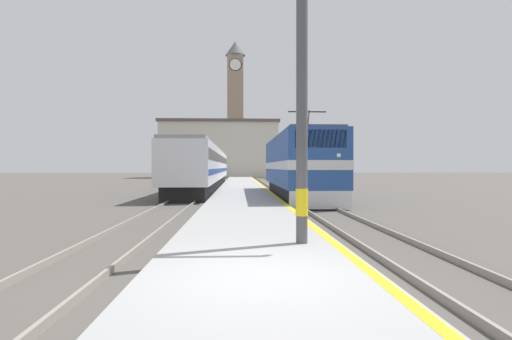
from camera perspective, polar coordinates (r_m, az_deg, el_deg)
name	(u,v)px	position (r m, az deg, el deg)	size (l,w,h in m)	color
ground_plane	(242,189)	(36.19, -1.99, -2.68)	(200.00, 200.00, 0.00)	#514C47
platform	(243,190)	(31.19, -1.90, -2.91)	(3.82, 140.00, 0.29)	#999999
rail_track_near	(285,192)	(31.40, 4.14, -3.09)	(2.83, 140.00, 0.16)	#514C47
rail_track_far	(199,192)	(31.34, -8.08, -3.10)	(2.83, 140.00, 0.16)	#514C47
locomotive_train	(297,166)	(24.78, 5.91, 0.55)	(2.92, 14.33, 4.92)	black
passenger_train	(206,167)	(37.44, -7.17, 0.45)	(2.92, 33.07, 3.65)	black
catenary_mast	(306,80)	(9.03, 7.20, 12.70)	(2.54, 0.27, 7.19)	#4C4C51
clock_tower	(235,105)	(87.12, -2.97, 9.22)	(4.26, 4.26, 29.04)	gray
station_building	(220,149)	(74.11, -5.23, 2.96)	(21.61, 8.90, 10.43)	beige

